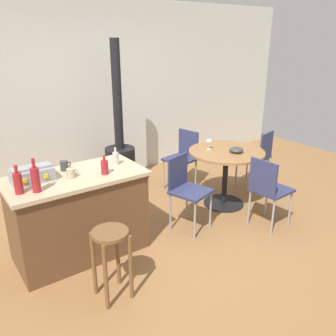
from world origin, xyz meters
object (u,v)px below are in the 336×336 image
bottle_0 (116,158)px  folding_chair_left (183,155)px  bottle_3 (105,167)px  dining_table (226,164)px  toolbox (32,174)px  wooden_stool (111,250)px  wood_stove (120,155)px  bottle_2 (18,183)px  folding_chair_far (258,155)px  cup_1 (64,166)px  bottle_1 (36,179)px  folding_chair_right (186,186)px  kitchen_island (79,215)px  folding_chair_near (268,187)px  wine_glass (209,142)px  serving_bowl (236,150)px  cup_0 (71,173)px

bottle_0 → folding_chair_left: bearing=26.2°
bottle_3 → dining_table: bearing=3.4°
toolbox → wooden_stool: bearing=-68.9°
dining_table → wood_stove: bearing=122.9°
wooden_stool → bottle_3: bearing=65.8°
bottle_0 → wood_stove: bearing=60.6°
toolbox → bottle_2: (-0.17, -0.22, 0.03)m
dining_table → bottle_0: (-1.56, 0.07, 0.37)m
folding_chair_far → bottle_2: (-3.36, -0.22, 0.46)m
cup_1 → toolbox: bearing=-163.7°
bottle_1 → bottle_2: bottle_1 is taller
wooden_stool → bottle_0: size_ratio=3.45×
wooden_stool → folding_chair_right: folding_chair_right is taller
wood_stove → folding_chair_right: bearing=-87.8°
kitchen_island → wood_stove: size_ratio=0.63×
wooden_stool → folding_chair_right: bearing=24.8°
folding_chair_near → bottle_3: bottle_3 is taller
bottle_3 → wine_glass: bearing=10.0°
wooden_stool → cup_1: 1.09m
bottle_0 → bottle_1: size_ratio=0.61×
folding_chair_left → toolbox: toolbox is taller
folding_chair_near → bottle_1: (-2.42, 0.58, 0.49)m
bottle_3 → serving_bowl: 1.84m
cup_0 → folding_chair_right: bearing=-7.4°
bottle_2 → bottle_3: (0.81, -0.01, -0.03)m
folding_chair_far → bottle_0: bearing=-178.7°
folding_chair_far → bottle_1: 3.28m
kitchen_island → bottle_0: bottle_0 is taller
toolbox → bottle_1: 0.28m
toolbox → serving_bowl: 2.48m
cup_0 → folding_chair_left: bearing=21.9°
bottle_0 → wooden_stool: bearing=-121.4°
dining_table → bottle_3: bottle_3 is taller
folding_chair_right → cup_0: (-1.28, 0.17, 0.40)m
toolbox → bottle_1: bottle_1 is taller
bottle_2 → wine_glass: bearing=6.5°
kitchen_island → wood_stove: 1.75m
dining_table → wood_stove: size_ratio=0.46×
wooden_stool → wine_glass: size_ratio=4.52×
bottle_0 → bottle_2: 1.04m
folding_chair_right → wood_stove: bearing=92.2°
folding_chair_near → bottle_0: bottle_0 is taller
kitchen_island → bottle_2: bearing=-166.3°
wood_stove → bottle_0: bearing=-119.4°
folding_chair_near → bottle_3: 1.91m
cup_0 → wine_glass: (1.94, 0.19, -0.05)m
wood_stove → cup_0: (-1.23, -1.33, 0.42)m
wood_stove → serving_bowl: 1.73m
folding_chair_left → cup_1: cup_1 is taller
serving_bowl → toolbox: bearing=174.3°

